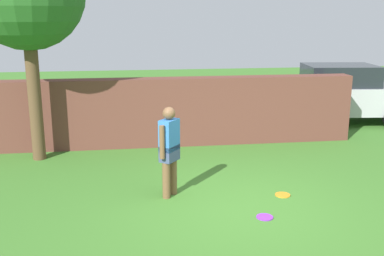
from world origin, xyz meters
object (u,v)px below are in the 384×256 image
frisbee_purple (265,217)px  car (338,94)px  person (169,148)px  frisbee_orange (283,195)px

frisbee_purple → car: bearing=56.5°
person → frisbee_orange: bearing=120.4°
person → frisbee_orange: 2.21m
person → frisbee_purple: (1.41, -1.13, -0.89)m
person → car: car is taller
frisbee_purple → frisbee_orange: bearing=55.3°
frisbee_purple → frisbee_orange: size_ratio=1.00×
car → frisbee_purple: car is taller
person → frisbee_purple: person is taller
person → car: bearing=170.8°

